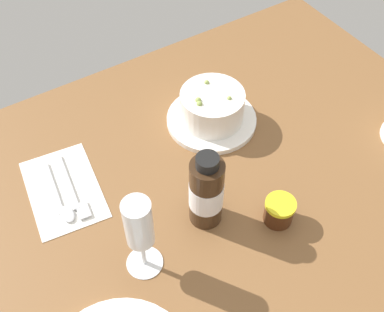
{
  "coord_description": "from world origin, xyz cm",
  "views": [
    {
      "loc": [
        33.74,
        43.94,
        73.71
      ],
      "look_at": [
        3.99,
        -3.72,
        6.3
      ],
      "focal_mm": 44.44,
      "sensor_mm": 36.0,
      "label": 1
    }
  ],
  "objects_px": {
    "porridge_bowl": "(212,108)",
    "sauce_bottle_brown": "(206,192)",
    "wine_glass": "(139,227)",
    "jam_jar": "(279,211)",
    "cutlery_setting": "(64,190)"
  },
  "relations": [
    {
      "from": "porridge_bowl",
      "to": "sauce_bottle_brown",
      "type": "distance_m",
      "value": 0.24
    },
    {
      "from": "wine_glass",
      "to": "sauce_bottle_brown",
      "type": "bearing_deg",
      "value": -170.03
    },
    {
      "from": "wine_glass",
      "to": "jam_jar",
      "type": "relative_size",
      "value": 3.18
    },
    {
      "from": "porridge_bowl",
      "to": "sauce_bottle_brown",
      "type": "relative_size",
      "value": 1.15
    },
    {
      "from": "cutlery_setting",
      "to": "wine_glass",
      "type": "bearing_deg",
      "value": 105.42
    },
    {
      "from": "porridge_bowl",
      "to": "sauce_bottle_brown",
      "type": "bearing_deg",
      "value": 53.88
    },
    {
      "from": "jam_jar",
      "to": "wine_glass",
      "type": "bearing_deg",
      "value": -11.51
    },
    {
      "from": "sauce_bottle_brown",
      "to": "jam_jar",
      "type": "bearing_deg",
      "value": 145.3
    },
    {
      "from": "cutlery_setting",
      "to": "sauce_bottle_brown",
      "type": "xyz_separation_m",
      "value": [
        -0.2,
        0.19,
        0.07
      ]
    },
    {
      "from": "wine_glass",
      "to": "jam_jar",
      "type": "xyz_separation_m",
      "value": [
        -0.25,
        0.05,
        -0.09
      ]
    },
    {
      "from": "cutlery_setting",
      "to": "sauce_bottle_brown",
      "type": "height_order",
      "value": "sauce_bottle_brown"
    },
    {
      "from": "porridge_bowl",
      "to": "wine_glass",
      "type": "height_order",
      "value": "wine_glass"
    },
    {
      "from": "porridge_bowl",
      "to": "sauce_bottle_brown",
      "type": "height_order",
      "value": "sauce_bottle_brown"
    },
    {
      "from": "cutlery_setting",
      "to": "wine_glass",
      "type": "xyz_separation_m",
      "value": [
        -0.06,
        0.21,
        0.11
      ]
    },
    {
      "from": "porridge_bowl",
      "to": "cutlery_setting",
      "type": "relative_size",
      "value": 0.91
    }
  ]
}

